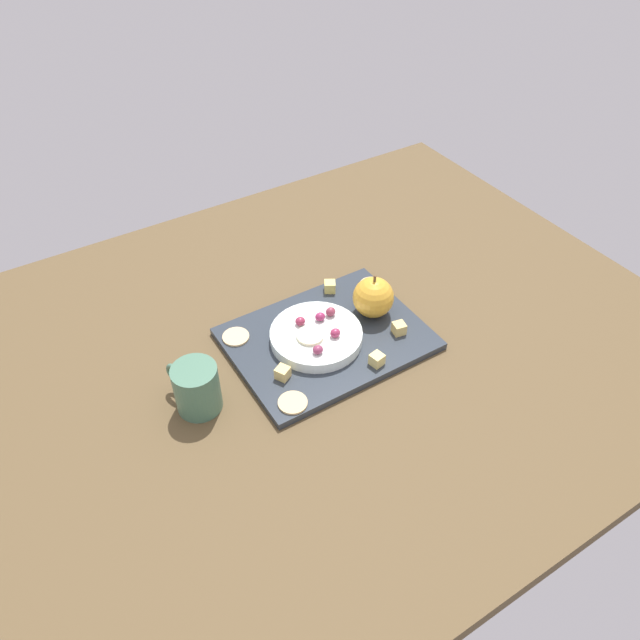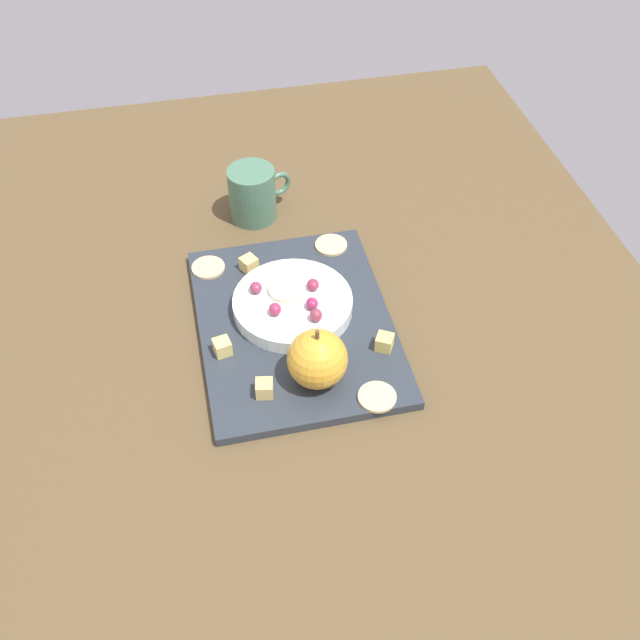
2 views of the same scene
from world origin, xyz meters
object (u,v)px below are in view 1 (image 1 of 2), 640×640
Objects in this scene: grape_0 at (318,350)px; cracker_2 at (236,337)px; apple_whole at (373,297)px; grape_1 at (331,312)px; cup at (196,388)px; cheese_cube_3 at (399,328)px; grape_2 at (300,321)px; cheese_cube_0 at (330,286)px; serving_dish at (316,336)px; cheese_cube_1 at (377,359)px; grape_4 at (319,317)px; cracker_1 at (293,403)px; platter at (329,338)px; apple_slice_0 at (310,336)px; cracker_0 at (372,285)px; grape_3 at (334,334)px; cheese_cube_2 at (283,373)px.

cracker_2 is at bearing -53.53° from grape_0.
apple_whole reaches higher than grape_1.
cheese_cube_3 is at bearing 173.11° from cup.
cracker_2 is 11.55cm from grape_2.
serving_dish is at bearing 47.51° from cheese_cube_0.
grape_2 is (6.91, -13.13, 1.70)cm from cheese_cube_1.
grape_4 reaches higher than cheese_cube_3.
cracker_1 is (22.85, 10.75, -3.49)cm from apple_whole.
grape_1 is (1.21, -12.31, 1.80)cm from cheese_cube_1.
cheese_cube_0 is 1.00× the size of cheese_cube_3.
platter is at bearing 140.95° from grape_2.
grape_0 is at bearing -145.10° from cracker_1.
apple_slice_0 is at bearing -53.06° from cheese_cube_1.
apple_slice_0 is (10.74, 10.63, 1.28)cm from cheese_cube_0.
cheese_cube_0 is 16.55cm from cheese_cube_3.
cracker_1 is at bearing 46.73° from apple_slice_0.
grape_2 is (18.12, 3.97, 2.52)cm from cracker_0.
cheese_cube_1 is at bearing 126.94° from apple_slice_0.
grape_0 is (2.40, 4.46, 1.73)cm from serving_dish.
grape_1 reaches higher than cracker_0.
grape_2 is 3.68cm from apple_slice_0.
serving_dish is 8.86× the size of grape_3.
cheese_cube_0 is at bearing -159.81° from cup.
cracker_2 is at bearing -29.30° from cheese_cube_3.
platter is at bearing -107.16° from grape_3.
apple_slice_0 is 0.46× the size of cup.
apple_whole is 10.65cm from grape_4.
serving_dish is 3.41× the size of cracker_2.
grape_1 is at bearing -135.29° from grape_0.
cheese_cube_2 is at bearing 13.43° from apple_whole.
apple_whole is 14.02cm from apple_slice_0.
grape_3 is at bearing -16.23° from cheese_cube_3.
grape_2 reaches higher than cheese_cube_2.
cheese_cube_3 is 12.05cm from grape_3.
cracker_0 is 2.60× the size of grape_0.
platter is at bearing -176.53° from cup.
platter is 7.15× the size of apple_slice_0.
grape_4 is (-3.19, 0.87, 0.03)cm from grape_2.
cheese_cube_2 is at bearing 26.51° from grape_1.
cracker_2 is at bearing -16.91° from apple_whole.
cheese_cube_0 is 20.83cm from cracker_2.
grape_3 is (10.53, 3.31, -0.90)cm from apple_whole.
grape_2 is (-9.17, -13.16, 2.52)cm from cracker_1.
cheese_cube_1 reaches higher than cracker_0.
cracker_0 is 28.31cm from cracker_2.
serving_dish is at bearing 113.75° from grape_2.
grape_2 is at bearing -62.23° from cheese_cube_1.
platter is 7.12× the size of cracker_0.
apple_whole is at bearing -174.91° from apple_slice_0.
grape_1 is 1.00× the size of grape_2.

